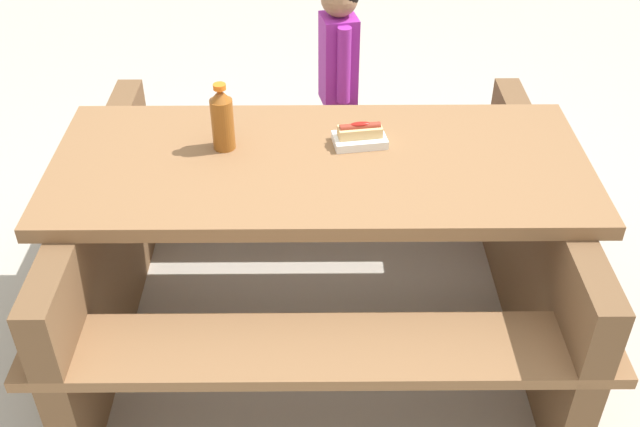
% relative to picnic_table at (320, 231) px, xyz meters
% --- Properties ---
extents(ground_plane, '(30.00, 30.00, 0.00)m').
position_rel_picnic_table_xyz_m(ground_plane, '(0.00, 0.00, -0.44)').
color(ground_plane, '#ADA599').
rests_on(ground_plane, ground).
extents(picnic_table, '(1.98, 1.64, 0.75)m').
position_rel_picnic_table_xyz_m(picnic_table, '(0.00, 0.00, 0.00)').
color(picnic_table, brown).
rests_on(picnic_table, ground).
extents(soda_bottle, '(0.08, 0.08, 0.24)m').
position_rel_picnic_table_xyz_m(soda_bottle, '(-0.31, 0.13, 0.42)').
color(soda_bottle, brown).
rests_on(soda_bottle, picnic_table).
extents(hotdog_tray, '(0.18, 0.11, 0.08)m').
position_rel_picnic_table_xyz_m(hotdog_tray, '(0.15, 0.08, 0.34)').
color(hotdog_tray, white).
rests_on(hotdog_tray, picnic_table).
extents(child_in_coat, '(0.17, 0.26, 1.05)m').
position_rel_picnic_table_xyz_m(child_in_coat, '(0.22, 0.91, 0.23)').
color(child_in_coat, '#262633').
rests_on(child_in_coat, ground).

